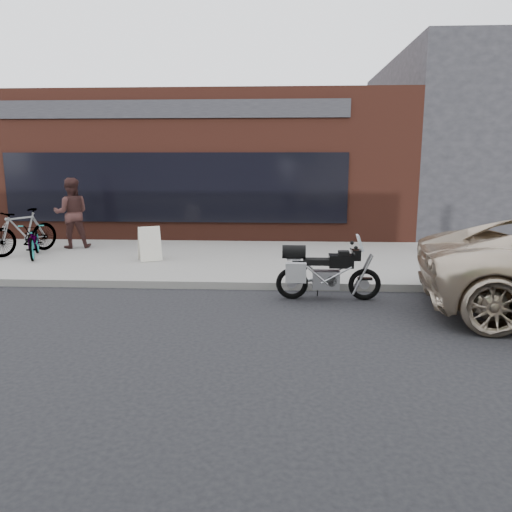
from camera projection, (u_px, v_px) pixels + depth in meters
The scene contains 8 objects.
ground at pixel (182, 377), 5.86m from camera, with size 120.00×120.00×0.00m, color black.
near_sidewalk at pixel (237, 256), 12.70m from camera, with size 44.00×6.00×0.15m, color gray.
storefront at pixel (202, 166), 19.24m from camera, with size 14.00×10.07×4.50m.
motorcycle at pixel (322, 272), 9.00m from camera, with size 1.90×0.61×1.20m.
bicycle_front at pixel (34, 240), 12.17m from camera, with size 0.56×1.61×0.84m, color gray.
bicycle_rear at pixel (24, 232), 12.58m from camera, with size 0.53×1.89×1.13m, color gray.
sandwich_sign at pixel (149, 243), 11.80m from camera, with size 0.65×0.63×0.80m.
cafe_patron_left at pixel (72, 213), 13.36m from camera, with size 0.92×0.71×1.88m, color #442724.
Camera 1 is at (1.17, -5.42, 2.52)m, focal length 35.00 mm.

